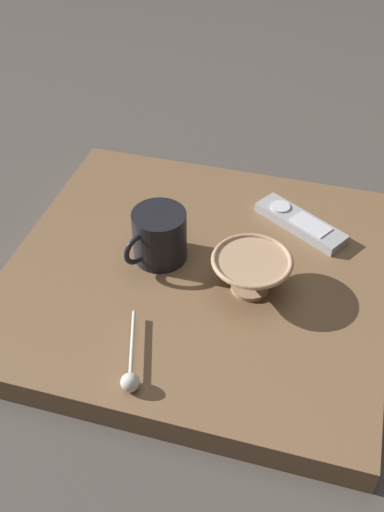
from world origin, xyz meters
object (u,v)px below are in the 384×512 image
object	(u,v)px
cereal_bowl	(251,272)
teaspoon	(130,375)
coffee_mug	(159,236)
tv_remote_near	(300,223)

from	to	relation	value
cereal_bowl	teaspoon	bearing A→B (deg)	-118.76
coffee_mug	tv_remote_near	world-z (taller)	coffee_mug
teaspoon	cereal_bowl	bearing A→B (deg)	61.24
coffee_mug	teaspoon	size ratio (longest dim) A/B	0.84
coffee_mug	teaspoon	xyz separation A→B (m)	(0.04, -0.26, -0.03)
cereal_bowl	coffee_mug	xyz separation A→B (m)	(-0.17, 0.03, 0.01)
coffee_mug	teaspoon	bearing A→B (deg)	-80.87
cereal_bowl	teaspoon	size ratio (longest dim) A/B	0.93
cereal_bowl	teaspoon	distance (m)	0.26
cereal_bowl	teaspoon	world-z (taller)	cereal_bowl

